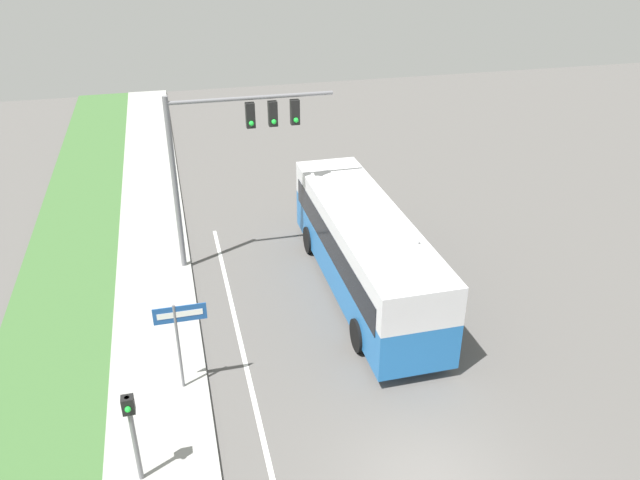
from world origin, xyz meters
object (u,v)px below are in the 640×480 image
at_px(bus, 364,246).
at_px(street_sign, 180,330).
at_px(pedestrian_signal, 132,425).
at_px(signal_gantry, 228,142).

relative_size(bus, street_sign, 3.69).
height_order(bus, street_sign, bus).
bearing_deg(street_sign, bus, 30.43).
bearing_deg(pedestrian_signal, street_sign, 67.88).
bearing_deg(signal_gantry, pedestrian_signal, -109.60).
height_order(bus, signal_gantry, signal_gantry).
height_order(bus, pedestrian_signal, bus).
xyz_separation_m(bus, street_sign, (-6.57, -3.86, 0.27)).
xyz_separation_m(signal_gantry, street_sign, (-2.38, -7.13, -2.82)).
bearing_deg(bus, pedestrian_signal, -138.33).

